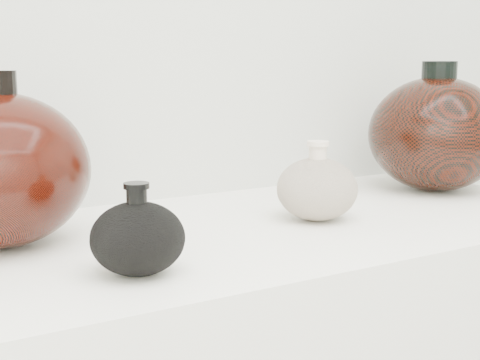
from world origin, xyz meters
TOP-DOWN VIEW (x-y plane):
  - black_gourd_vase at (-0.20, 0.82)m, footprint 0.14×0.14m
  - cream_gourd_vase at (0.14, 0.93)m, footprint 0.15×0.15m
  - right_round_pot at (0.48, 1.01)m, footprint 0.31×0.31m

SIDE VIEW (x-z plane):
  - black_gourd_vase at x=-0.20m, z-range 0.89..1.00m
  - cream_gourd_vase at x=0.14m, z-range 0.89..1.01m
  - right_round_pot at x=0.48m, z-range 0.89..1.13m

